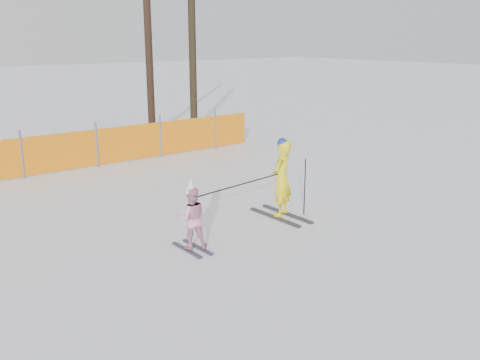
{
  "coord_description": "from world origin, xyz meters",
  "views": [
    {
      "loc": [
        -5.79,
        -6.74,
        3.51
      ],
      "look_at": [
        0.0,
        0.5,
        1.0
      ],
      "focal_mm": 40.0,
      "sensor_mm": 36.0,
      "label": 1
    }
  ],
  "objects": [
    {
      "name": "adult",
      "position": [
        1.19,
        0.68,
        0.79
      ],
      "size": [
        0.66,
        1.41,
        1.6
      ],
      "color": "black",
      "rests_on": "ground"
    },
    {
      "name": "ski_poles",
      "position": [
        0.6,
        0.51,
        0.79
      ],
      "size": [
        2.68,
        0.31,
        1.16
      ],
      "color": "black",
      "rests_on": "ground"
    },
    {
      "name": "ground",
      "position": [
        0.0,
        0.0,
        0.0
      ],
      "size": [
        120.0,
        120.0,
        0.0
      ],
      "primitive_type": "plane",
      "color": "white",
      "rests_on": "ground"
    },
    {
      "name": "child",
      "position": [
        -1.15,
        0.37,
        0.57
      ],
      "size": [
        0.64,
        0.85,
        1.25
      ],
      "color": "black",
      "rests_on": "ground"
    },
    {
      "name": "tree_trunks",
      "position": [
        4.56,
        10.23,
        3.21
      ],
      "size": [
        2.28,
        0.58,
        7.2
      ],
      "color": "black",
      "rests_on": "ground"
    }
  ]
}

